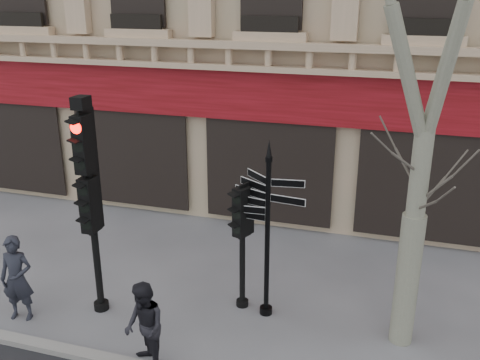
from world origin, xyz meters
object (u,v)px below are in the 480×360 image
object	(u,v)px
fingerpost	(268,201)
traffic_signal_secondary	(242,225)
pedestrian_a	(17,278)
traffic_signal_main	(89,182)
pedestrian_b	(144,327)

from	to	relation	value
fingerpost	traffic_signal_secondary	xyz separation A→B (m)	(-0.53, 0.13, -0.61)
pedestrian_a	traffic_signal_main	bearing A→B (deg)	15.73
traffic_signal_main	traffic_signal_secondary	xyz separation A→B (m)	(2.70, 0.96, -0.93)
fingerpost	pedestrian_b	world-z (taller)	fingerpost
traffic_signal_main	pedestrian_a	xyz separation A→B (m)	(-1.34, -0.72, -1.88)
pedestrian_a	pedestrian_b	world-z (taller)	pedestrian_a
traffic_signal_main	fingerpost	bearing A→B (deg)	15.15
traffic_signal_secondary	pedestrian_a	xyz separation A→B (m)	(-4.03, -1.68, -0.94)
fingerpost	traffic_signal_secondary	size ratio (longest dim) A/B	1.39
traffic_signal_main	pedestrian_b	bearing A→B (deg)	-37.86
pedestrian_b	fingerpost	bearing A→B (deg)	99.93
pedestrian_a	pedestrian_b	distance (m)	3.09
traffic_signal_main	pedestrian_b	xyz separation A→B (m)	(1.68, -1.34, -1.94)
traffic_signal_secondary	pedestrian_b	bearing A→B (deg)	-90.93
fingerpost	traffic_signal_main	xyz separation A→B (m)	(-3.23, -0.83, 0.33)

